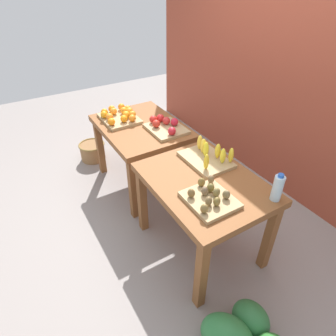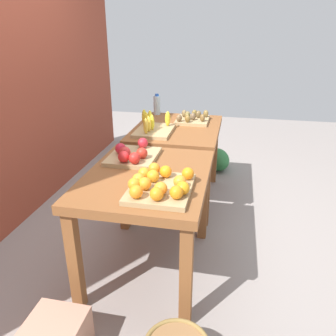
{
  "view_description": "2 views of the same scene",
  "coord_description": "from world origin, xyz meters",
  "px_view_note": "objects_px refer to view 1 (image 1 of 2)",
  "views": [
    {
      "loc": [
        1.97,
        -1.18,
        2.16
      ],
      "look_at": [
        -0.02,
        0.01,
        0.52
      ],
      "focal_mm": 31.17,
      "sensor_mm": 36.0,
      "label": 1
    },
    {
      "loc": [
        -2.51,
        -0.54,
        1.66
      ],
      "look_at": [
        0.05,
        -0.02,
        0.54
      ],
      "focal_mm": 35.81,
      "sensor_mm": 36.0,
      "label": 2
    }
  ],
  "objects_px": {
    "display_table_right": "(204,191)",
    "kiwi_bin": "(210,197)",
    "apple_bin": "(165,126)",
    "banana_crate": "(208,157)",
    "display_table_left": "(141,134)",
    "wicker_basket": "(93,151)",
    "orange_bin": "(119,116)",
    "water_bottle": "(278,188)",
    "cardboard_produce_box": "(135,136)"
  },
  "relations": [
    {
      "from": "water_bottle",
      "to": "cardboard_produce_box",
      "type": "xyz_separation_m",
      "value": [
        -2.43,
        -0.0,
        -0.74
      ]
    },
    {
      "from": "kiwi_bin",
      "to": "cardboard_produce_box",
      "type": "bearing_deg",
      "value": 169.26
    },
    {
      "from": "display_table_left",
      "to": "cardboard_produce_box",
      "type": "height_order",
      "value": "display_table_left"
    },
    {
      "from": "apple_bin",
      "to": "kiwi_bin",
      "type": "height_order",
      "value": "apple_bin"
    },
    {
      "from": "display_table_right",
      "to": "apple_bin",
      "type": "distance_m",
      "value": 0.93
    },
    {
      "from": "kiwi_bin",
      "to": "cardboard_produce_box",
      "type": "xyz_separation_m",
      "value": [
        -2.2,
        0.42,
        -0.67
      ]
    },
    {
      "from": "wicker_basket",
      "to": "cardboard_produce_box",
      "type": "relative_size",
      "value": 0.84
    },
    {
      "from": "orange_bin",
      "to": "banana_crate",
      "type": "bearing_deg",
      "value": 15.66
    },
    {
      "from": "kiwi_bin",
      "to": "water_bottle",
      "type": "bearing_deg",
      "value": 61.41
    },
    {
      "from": "display_table_left",
      "to": "apple_bin",
      "type": "distance_m",
      "value": 0.32
    },
    {
      "from": "orange_bin",
      "to": "display_table_right",
      "type": "bearing_deg",
      "value": 5.77
    },
    {
      "from": "cardboard_produce_box",
      "to": "display_table_left",
      "type": "bearing_deg",
      "value": -19.0
    },
    {
      "from": "wicker_basket",
      "to": "water_bottle",
      "type": "bearing_deg",
      "value": 15.44
    },
    {
      "from": "kiwi_bin",
      "to": "water_bottle",
      "type": "relative_size",
      "value": 1.63
    },
    {
      "from": "display_table_right",
      "to": "kiwi_bin",
      "type": "bearing_deg",
      "value": -29.27
    },
    {
      "from": "display_table_right",
      "to": "wicker_basket",
      "type": "distance_m",
      "value": 2.02
    },
    {
      "from": "apple_bin",
      "to": "banana_crate",
      "type": "bearing_deg",
      "value": 1.48
    },
    {
      "from": "display_table_right",
      "to": "water_bottle",
      "type": "height_order",
      "value": "water_bottle"
    },
    {
      "from": "orange_bin",
      "to": "wicker_basket",
      "type": "relative_size",
      "value": 1.3
    },
    {
      "from": "banana_crate",
      "to": "water_bottle",
      "type": "xyz_separation_m",
      "value": [
        0.64,
        0.12,
        0.06
      ]
    },
    {
      "from": "water_bottle",
      "to": "orange_bin",
      "type": "bearing_deg",
      "value": -166.25
    },
    {
      "from": "display_table_left",
      "to": "orange_bin",
      "type": "relative_size",
      "value": 2.36
    },
    {
      "from": "banana_crate",
      "to": "kiwi_bin",
      "type": "bearing_deg",
      "value": -36.0
    },
    {
      "from": "orange_bin",
      "to": "water_bottle",
      "type": "bearing_deg",
      "value": 13.75
    },
    {
      "from": "kiwi_bin",
      "to": "apple_bin",
      "type": "bearing_deg",
      "value": 165.59
    },
    {
      "from": "orange_bin",
      "to": "apple_bin",
      "type": "relative_size",
      "value": 1.02
    },
    {
      "from": "wicker_basket",
      "to": "banana_crate",
      "type": "bearing_deg",
      "value": 17.32
    },
    {
      "from": "orange_bin",
      "to": "water_bottle",
      "type": "distance_m",
      "value": 1.85
    },
    {
      "from": "display_table_right",
      "to": "apple_bin",
      "type": "bearing_deg",
      "value": 169.46
    },
    {
      "from": "orange_bin",
      "to": "wicker_basket",
      "type": "xyz_separation_m",
      "value": [
        -0.57,
        -0.21,
        -0.68
      ]
    },
    {
      "from": "apple_bin",
      "to": "kiwi_bin",
      "type": "bearing_deg",
      "value": -14.41
    },
    {
      "from": "water_bottle",
      "to": "cardboard_produce_box",
      "type": "distance_m",
      "value": 2.54
    },
    {
      "from": "apple_bin",
      "to": "display_table_right",
      "type": "bearing_deg",
      "value": -10.54
    },
    {
      "from": "orange_bin",
      "to": "water_bottle",
      "type": "relative_size",
      "value": 1.97
    },
    {
      "from": "water_bottle",
      "to": "wicker_basket",
      "type": "distance_m",
      "value": 2.56
    },
    {
      "from": "apple_bin",
      "to": "wicker_basket",
      "type": "bearing_deg",
      "value": -153.21
    },
    {
      "from": "water_bottle",
      "to": "banana_crate",
      "type": "bearing_deg",
      "value": -169.75
    },
    {
      "from": "water_bottle",
      "to": "apple_bin",
      "type": "bearing_deg",
      "value": -174.25
    },
    {
      "from": "apple_bin",
      "to": "display_table_left",
      "type": "bearing_deg",
      "value": -143.04
    },
    {
      "from": "apple_bin",
      "to": "banana_crate",
      "type": "height_order",
      "value": "banana_crate"
    },
    {
      "from": "wicker_basket",
      "to": "cardboard_produce_box",
      "type": "xyz_separation_m",
      "value": [
        -0.07,
        0.65,
        0.0
      ]
    },
    {
      "from": "display_table_left",
      "to": "display_table_right",
      "type": "height_order",
      "value": "same"
    },
    {
      "from": "apple_bin",
      "to": "wicker_basket",
      "type": "height_order",
      "value": "apple_bin"
    },
    {
      "from": "wicker_basket",
      "to": "display_table_left",
      "type": "bearing_deg",
      "value": 23.57
    },
    {
      "from": "banana_crate",
      "to": "cardboard_produce_box",
      "type": "xyz_separation_m",
      "value": [
        -1.78,
        0.12,
        -0.68
      ]
    },
    {
      "from": "apple_bin",
      "to": "banana_crate",
      "type": "xyz_separation_m",
      "value": [
        0.69,
        0.02,
        0.0
      ]
    },
    {
      "from": "display_table_left",
      "to": "kiwi_bin",
      "type": "xyz_separation_m",
      "value": [
        1.33,
        -0.12,
        0.15
      ]
    },
    {
      "from": "orange_bin",
      "to": "cardboard_produce_box",
      "type": "height_order",
      "value": "orange_bin"
    },
    {
      "from": "display_table_left",
      "to": "kiwi_bin",
      "type": "bearing_deg",
      "value": -5.04
    },
    {
      "from": "kiwi_bin",
      "to": "water_bottle",
      "type": "distance_m",
      "value": 0.48
    }
  ]
}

